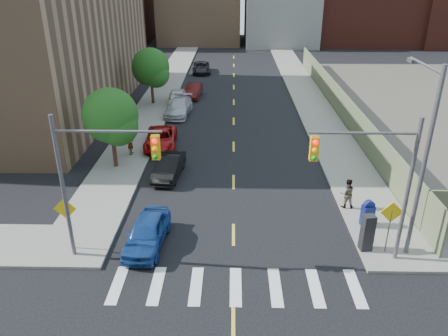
{
  "coord_description": "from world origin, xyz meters",
  "views": [
    {
      "loc": [
        -0.09,
        -10.82,
        12.47
      ],
      "look_at": [
        -0.56,
        11.78,
        2.0
      ],
      "focal_mm": 35.0,
      "sensor_mm": 36.0,
      "label": 1
    }
  ],
  "objects_px": {
    "parked_car_white": "(178,98)",
    "pedestrian_east": "(347,193)",
    "parked_car_grey": "(201,67)",
    "pedestrian_west": "(131,143)",
    "parked_car_blue": "(147,232)",
    "mailbox": "(368,213)",
    "payphone": "(367,233)",
    "parked_car_silver": "(179,107)",
    "parked_car_black": "(169,167)",
    "parked_car_red": "(161,139)",
    "parked_car_maroon": "(194,91)"
  },
  "relations": [
    {
      "from": "mailbox",
      "to": "pedestrian_west",
      "type": "distance_m",
      "value": 17.05
    },
    {
      "from": "parked_car_black",
      "to": "parked_car_blue",
      "type": "bearing_deg",
      "value": -84.17
    },
    {
      "from": "parked_car_blue",
      "to": "pedestrian_east",
      "type": "bearing_deg",
      "value": 23.89
    },
    {
      "from": "parked_car_black",
      "to": "parked_car_white",
      "type": "distance_m",
      "value": 15.89
    },
    {
      "from": "parked_car_silver",
      "to": "payphone",
      "type": "height_order",
      "value": "payphone"
    },
    {
      "from": "parked_car_black",
      "to": "parked_car_white",
      "type": "height_order",
      "value": "parked_car_white"
    },
    {
      "from": "parked_car_maroon",
      "to": "parked_car_grey",
      "type": "bearing_deg",
      "value": 94.45
    },
    {
      "from": "parked_car_white",
      "to": "parked_car_maroon",
      "type": "height_order",
      "value": "parked_car_white"
    },
    {
      "from": "pedestrian_east",
      "to": "pedestrian_west",
      "type": "bearing_deg",
      "value": -26.27
    },
    {
      "from": "parked_car_white",
      "to": "pedestrian_west",
      "type": "height_order",
      "value": "pedestrian_west"
    },
    {
      "from": "parked_car_red",
      "to": "payphone",
      "type": "relative_size",
      "value": 2.65
    },
    {
      "from": "parked_car_blue",
      "to": "mailbox",
      "type": "bearing_deg",
      "value": 13.79
    },
    {
      "from": "parked_car_white",
      "to": "mailbox",
      "type": "xyz_separation_m",
      "value": [
        12.45,
        -21.74,
        0.08
      ]
    },
    {
      "from": "parked_car_white",
      "to": "pedestrian_east",
      "type": "distance_m",
      "value": 23.11
    },
    {
      "from": "mailbox",
      "to": "payphone",
      "type": "relative_size",
      "value": 0.78
    },
    {
      "from": "parked_car_white",
      "to": "payphone",
      "type": "xyz_separation_m",
      "value": [
        11.8,
        -23.91,
        0.3
      ]
    },
    {
      "from": "parked_car_blue",
      "to": "mailbox",
      "type": "height_order",
      "value": "mailbox"
    },
    {
      "from": "parked_car_grey",
      "to": "payphone",
      "type": "relative_size",
      "value": 2.63
    },
    {
      "from": "parked_car_red",
      "to": "mailbox",
      "type": "height_order",
      "value": "mailbox"
    },
    {
      "from": "parked_car_silver",
      "to": "pedestrian_east",
      "type": "distance_m",
      "value": 20.44
    },
    {
      "from": "parked_car_blue",
      "to": "payphone",
      "type": "height_order",
      "value": "payphone"
    },
    {
      "from": "parked_car_black",
      "to": "mailbox",
      "type": "height_order",
      "value": "mailbox"
    },
    {
      "from": "pedestrian_west",
      "to": "pedestrian_east",
      "type": "relative_size",
      "value": 0.97
    },
    {
      "from": "parked_car_grey",
      "to": "mailbox",
      "type": "bearing_deg",
      "value": -78.22
    },
    {
      "from": "parked_car_grey",
      "to": "payphone",
      "type": "height_order",
      "value": "payphone"
    },
    {
      "from": "parked_car_red",
      "to": "pedestrian_east",
      "type": "relative_size",
      "value": 2.85
    },
    {
      "from": "parked_car_white",
      "to": "parked_car_silver",
      "type": "bearing_deg",
      "value": -86.13
    },
    {
      "from": "parked_car_silver",
      "to": "mailbox",
      "type": "height_order",
      "value": "mailbox"
    },
    {
      "from": "parked_car_blue",
      "to": "parked_car_silver",
      "type": "relative_size",
      "value": 0.84
    },
    {
      "from": "parked_car_white",
      "to": "pedestrian_west",
      "type": "bearing_deg",
      "value": -103.54
    },
    {
      "from": "parked_car_silver",
      "to": "pedestrian_west",
      "type": "bearing_deg",
      "value": -98.78
    },
    {
      "from": "pedestrian_west",
      "to": "parked_car_silver",
      "type": "bearing_deg",
      "value": -11.36
    },
    {
      "from": "parked_car_blue",
      "to": "pedestrian_east",
      "type": "distance_m",
      "value": 11.14
    },
    {
      "from": "parked_car_white",
      "to": "pedestrian_west",
      "type": "distance_m",
      "value": 12.64
    },
    {
      "from": "parked_car_blue",
      "to": "pedestrian_west",
      "type": "xyz_separation_m",
      "value": [
        -3.18,
        11.08,
        0.26
      ]
    },
    {
      "from": "parked_car_silver",
      "to": "parked_car_white",
      "type": "height_order",
      "value": "parked_car_white"
    },
    {
      "from": "pedestrian_west",
      "to": "payphone",
      "type": "bearing_deg",
      "value": -127.6
    },
    {
      "from": "pedestrian_east",
      "to": "parked_car_white",
      "type": "bearing_deg",
      "value": -57.25
    },
    {
      "from": "mailbox",
      "to": "parked_car_grey",
      "type": "bearing_deg",
      "value": 92.8
    },
    {
      "from": "parked_car_blue",
      "to": "parked_car_red",
      "type": "xyz_separation_m",
      "value": [
        -1.3,
        12.78,
        -0.04
      ]
    },
    {
      "from": "parked_car_blue",
      "to": "parked_car_red",
      "type": "distance_m",
      "value": 12.84
    },
    {
      "from": "parked_car_red",
      "to": "mailbox",
      "type": "bearing_deg",
      "value": -45.36
    },
    {
      "from": "parked_car_white",
      "to": "parked_car_grey",
      "type": "relative_size",
      "value": 0.93
    },
    {
      "from": "parked_car_grey",
      "to": "parked_car_silver",
      "type": "bearing_deg",
      "value": -97.97
    },
    {
      "from": "parked_car_grey",
      "to": "pedestrian_west",
      "type": "height_order",
      "value": "pedestrian_west"
    },
    {
      "from": "parked_car_maroon",
      "to": "pedestrian_east",
      "type": "height_order",
      "value": "pedestrian_east"
    },
    {
      "from": "parked_car_blue",
      "to": "parked_car_maroon",
      "type": "distance_m",
      "value": 26.77
    },
    {
      "from": "parked_car_black",
      "to": "parked_car_red",
      "type": "height_order",
      "value": "parked_car_black"
    },
    {
      "from": "parked_car_blue",
      "to": "parked_car_silver",
      "type": "bearing_deg",
      "value": 96.79
    },
    {
      "from": "parked_car_red",
      "to": "mailbox",
      "type": "relative_size",
      "value": 3.39
    }
  ]
}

